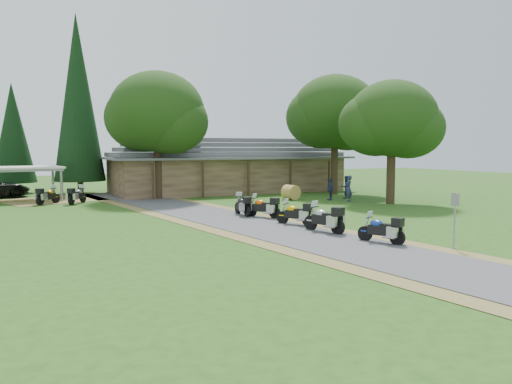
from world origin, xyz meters
name	(u,v)px	position (x,y,z in m)	size (l,w,h in m)	color
ground	(316,240)	(0.00, 0.00, 0.00)	(120.00, 120.00, 0.00)	#244A14
driveway	(263,227)	(-0.50, 4.00, 0.00)	(46.00, 46.00, 0.00)	#414043
lodge	(227,164)	(6.00, 24.00, 2.45)	(21.40, 9.40, 4.90)	brown
carport	(19,184)	(-11.11, 23.15, 1.28)	(5.89, 3.93, 2.55)	silver
motorcycle_row_a	(381,228)	(1.98, -1.80, 0.63)	(1.85, 0.60, 1.27)	#173598
motorcycle_row_b	(324,217)	(1.36, 1.44, 0.70)	(2.06, 0.67, 1.41)	#B4B7BD
motorcycle_row_c	(295,212)	(1.30, 3.97, 0.65)	(1.90, 0.62, 1.30)	#DBAD02
motorcycle_row_d	(263,206)	(1.05, 7.10, 0.66)	(1.94, 0.63, 1.33)	#DF5B0B
motorcycle_row_e	(242,204)	(0.39, 8.46, 0.65)	(1.91, 0.62, 1.31)	black
motorcycle_carport_a	(48,195)	(-9.37, 19.87, 0.66)	(1.92, 0.63, 1.31)	#C99008
motorcycle_carport_b	(77,195)	(-7.50, 19.23, 0.65)	(1.91, 0.62, 1.30)	gray
person_a	(349,186)	(10.63, 12.04, 1.12)	(0.64, 0.46, 2.25)	navy
person_b	(346,185)	(11.77, 13.94, 1.04)	(0.59, 0.43, 2.08)	navy
person_c	(330,187)	(9.96, 13.41, 0.99)	(0.56, 0.40, 1.98)	navy
hay_bale	(291,192)	(7.44, 14.99, 0.57)	(1.14, 1.14, 1.04)	#A3823C
sign_post	(454,221)	(3.78, -3.94, 1.10)	(0.40, 0.07, 2.20)	gray
oak_lodge_left	(157,129)	(-1.43, 20.12, 5.40)	(7.27, 7.27, 10.79)	#17340F
oak_lodge_right	(335,128)	(13.28, 17.65, 5.66)	(7.37, 7.37, 11.31)	#17340F
oak_driveway	(392,135)	(12.50, 9.66, 4.84)	(6.30, 6.30, 9.68)	#17340F
cedar_near	(78,104)	(-6.31, 27.34, 7.65)	(4.25, 4.25, 15.30)	black
cedar_far	(13,138)	(-11.37, 30.14, 4.77)	(3.63, 3.63, 9.54)	black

